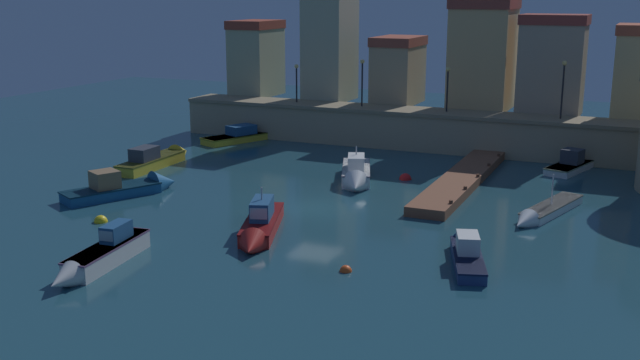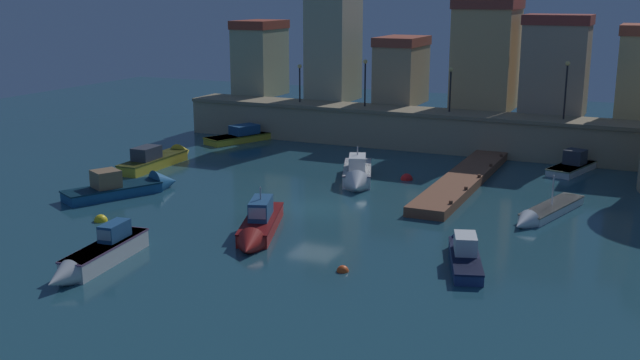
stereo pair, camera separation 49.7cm
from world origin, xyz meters
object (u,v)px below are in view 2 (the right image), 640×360
moored_boat_5 (258,226)px  moored_boat_7 (160,158)px  moored_boat_4 (97,255)px  moored_boat_1 (464,250)px  moored_boat_6 (253,135)px  mooring_buoy_0 (407,180)px  quay_lamp_2 (450,82)px  moored_boat_8 (543,213)px  quay_lamp_3 (566,81)px  moored_boat_3 (357,175)px  mooring_buoy_2 (343,271)px  quay_lamp_1 (365,75)px  mooring_buoy_1 (101,221)px  moored_boat_0 (129,186)px  moored_boat_2 (580,163)px  quay_lamp_0 (300,76)px

moored_boat_5 → moored_boat_7: 16.87m
moored_boat_4 → moored_boat_1: bearing=112.0°
moored_boat_6 → mooring_buoy_0: 16.80m
moored_boat_4 → moored_boat_7: size_ratio=0.88×
quay_lamp_2 → moored_boat_8: 17.74m
quay_lamp_3 → moored_boat_6: 23.41m
moored_boat_3 → mooring_buoy_2: moored_boat_3 is taller
quay_lamp_1 → moored_boat_7: size_ratio=0.48×
quay_lamp_1 → moored_boat_7: 16.53m
moored_boat_6 → mooring_buoy_1: bearing=-146.9°
moored_boat_4 → moored_boat_8: 21.76m
moored_boat_0 → moored_boat_2: (22.55, 17.29, -0.07)m
moored_boat_0 → moored_boat_7: (-2.79, 6.76, 0.06)m
quay_lamp_2 → moored_boat_5: size_ratio=0.46×
mooring_buoy_0 → moored_boat_6: bearing=153.2°
moored_boat_0 → moored_boat_3: (10.84, 7.67, 0.09)m
quay_lamp_2 → quay_lamp_3: 7.88m
moored_boat_6 → moored_boat_3: bearing=-104.2°
quay_lamp_0 → quay_lamp_3: quay_lamp_3 is taller
quay_lamp_1 → moored_boat_3: 13.34m
quay_lamp_1 → moored_boat_7: quay_lamp_1 is taller
quay_lamp_2 → mooring_buoy_1: quay_lamp_2 is taller
quay_lamp_3 → mooring_buoy_0: quay_lamp_3 is taller
moored_boat_5 → moored_boat_6: (-12.15, 21.06, -0.11)m
moored_boat_5 → mooring_buoy_0: size_ratio=9.23×
moored_boat_0 → moored_boat_5: moored_boat_5 is taller
quay_lamp_0 → mooring_buoy_0: (11.98, -9.71, -4.80)m
quay_lamp_1 → quay_lamp_3: size_ratio=0.90×
quay_lamp_2 → moored_boat_6: quay_lamp_2 is taller
moored_boat_1 → moored_boat_5: bearing=77.6°
moored_boat_3 → moored_boat_6: bearing=-148.2°
quay_lamp_3 → moored_boat_8: (1.07, -14.59, -5.10)m
moored_boat_6 → moored_boat_8: size_ratio=1.03×
moored_boat_0 → mooring_buoy_0: 16.48m
moored_boat_8 → mooring_buoy_2: moored_boat_8 is taller
quay_lamp_2 → moored_boat_8: size_ratio=0.46×
quay_lamp_1 → moored_boat_5: (3.72, -23.20, -4.64)m
moored_boat_8 → mooring_buoy_2: (-6.28, -11.24, -0.26)m
quay_lamp_1 → moored_boat_7: bearing=-126.7°
mooring_buoy_2 → quay_lamp_3: bearing=78.6°
moored_boat_4 → moored_boat_7: (-9.17, 16.90, -0.03)m
quay_lamp_1 → mooring_buoy_0: bearing=-55.9°
mooring_buoy_1 → moored_boat_7: bearing=112.7°
moored_boat_6 → moored_boat_4: bearing=-140.2°
moored_boat_0 → mooring_buoy_1: 5.33m
moored_boat_2 → mooring_buoy_0: moored_boat_2 is taller
moored_boat_6 → mooring_buoy_2: (17.57, -23.69, -0.37)m
quay_lamp_1 → moored_boat_8: (15.42, -14.59, -4.87)m
moored_boat_1 → moored_boat_0: bearing=64.1°
mooring_buoy_2 → mooring_buoy_1: bearing=173.9°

